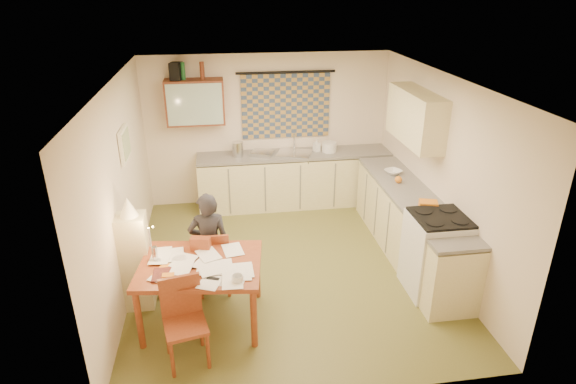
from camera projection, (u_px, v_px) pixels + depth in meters
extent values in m
cube|color=brown|center=(288.00, 267.00, 6.50)|extent=(4.00, 4.50, 0.02)
cube|color=white|center=(288.00, 79.00, 5.48)|extent=(4.00, 4.50, 0.02)
cube|color=beige|center=(268.00, 130.00, 8.03)|extent=(4.00, 0.02, 2.50)
cube|color=beige|center=(328.00, 285.00, 3.94)|extent=(4.00, 0.02, 2.50)
cube|color=beige|center=(121.00, 191.00, 5.71)|extent=(0.02, 4.50, 2.50)
cube|color=beige|center=(440.00, 172.00, 6.26)|extent=(0.02, 4.50, 2.50)
cube|color=navy|center=(286.00, 106.00, 7.87)|extent=(1.45, 0.03, 1.05)
cylinder|color=black|center=(286.00, 72.00, 7.63)|extent=(1.60, 0.04, 0.04)
cube|color=#5C2716|center=(195.00, 102.00, 7.49)|extent=(0.90, 0.34, 0.70)
cube|color=#99B2A5|center=(195.00, 105.00, 7.34)|extent=(0.84, 0.02, 0.64)
cube|color=beige|center=(416.00, 117.00, 6.49)|extent=(0.34, 1.30, 0.70)
cube|color=white|center=(124.00, 144.00, 5.90)|extent=(0.04, 0.50, 0.40)
cube|color=beige|center=(127.00, 144.00, 5.90)|extent=(0.01, 0.42, 0.32)
cube|color=beige|center=(297.00, 181.00, 8.14)|extent=(3.30, 0.60, 0.86)
cube|color=#63605D|center=(297.00, 154.00, 7.95)|extent=(3.30, 0.62, 0.04)
cube|color=beige|center=(409.00, 227.00, 6.62)|extent=(0.60, 2.95, 0.86)
cube|color=#63605D|center=(412.00, 196.00, 6.43)|extent=(0.62, 2.95, 0.04)
cube|color=white|center=(436.00, 255.00, 5.82)|extent=(0.66, 0.66, 0.99)
cube|color=black|center=(441.00, 217.00, 5.62)|extent=(0.63, 0.63, 0.03)
cube|color=silver|center=(294.00, 156.00, 7.96)|extent=(0.67, 0.61, 0.10)
cylinder|color=silver|center=(294.00, 142.00, 8.05)|extent=(0.04, 0.04, 0.28)
cube|color=silver|center=(262.00, 153.00, 7.86)|extent=(0.44, 0.41, 0.06)
cylinder|color=silver|center=(238.00, 149.00, 7.76)|extent=(0.19, 0.19, 0.24)
cylinder|color=white|center=(329.00, 147.00, 7.99)|extent=(0.28, 0.28, 0.16)
imported|color=white|center=(317.00, 145.00, 7.99)|extent=(0.15, 0.15, 0.21)
imported|color=white|center=(393.00, 172.00, 7.09)|extent=(0.41, 0.41, 0.06)
cube|color=orange|center=(428.00, 206.00, 5.96)|extent=(0.26, 0.22, 0.12)
sphere|color=orange|center=(398.00, 180.00, 6.77)|extent=(0.10, 0.10, 0.10)
cube|color=black|center=(176.00, 71.00, 7.26)|extent=(0.21, 0.23, 0.26)
cylinder|color=#195926|center=(183.00, 71.00, 7.28)|extent=(0.08, 0.08, 0.26)
cylinder|color=#5C2716|center=(202.00, 71.00, 7.32)|extent=(0.09, 0.09, 0.26)
cube|color=maroon|center=(200.00, 265.00, 5.18)|extent=(1.41, 1.15, 0.05)
cube|color=maroon|center=(214.00, 261.00, 5.84)|extent=(0.39, 0.39, 0.04)
cube|color=maroon|center=(213.00, 252.00, 5.59)|extent=(0.39, 0.04, 0.42)
cube|color=maroon|center=(185.00, 326.00, 4.72)|extent=(0.48, 0.48, 0.04)
cube|color=maroon|center=(180.00, 295.00, 4.78)|extent=(0.40, 0.12, 0.44)
imported|color=black|center=(209.00, 244.00, 5.72)|extent=(0.50, 0.34, 1.32)
cube|color=beige|center=(136.00, 262.00, 5.50)|extent=(0.32, 0.30, 1.18)
cone|color=white|center=(128.00, 207.00, 5.22)|extent=(0.20, 0.20, 0.22)
cube|color=maroon|center=(201.00, 244.00, 5.40)|extent=(0.24, 0.15, 0.16)
imported|color=white|center=(238.00, 279.00, 4.82)|extent=(0.19, 0.19, 0.09)
imported|color=maroon|center=(152.00, 276.00, 4.94)|extent=(0.20, 0.26, 0.02)
imported|color=orange|center=(158.00, 269.00, 5.05)|extent=(0.38, 0.40, 0.02)
cube|color=orange|center=(168.00, 276.00, 4.91)|extent=(0.12, 0.08, 0.04)
cube|color=black|center=(213.00, 279.00, 4.89)|extent=(0.14, 0.09, 0.02)
cylinder|color=silver|center=(155.00, 254.00, 5.17)|extent=(0.06, 0.06, 0.18)
cylinder|color=white|center=(150.00, 237.00, 5.11)|extent=(0.03, 0.03, 0.22)
sphere|color=#FFCC66|center=(153.00, 227.00, 5.06)|extent=(0.02, 0.02, 0.02)
cube|color=white|center=(231.00, 278.00, 4.91)|extent=(0.30, 0.35, 0.00)
cube|color=white|center=(238.00, 274.00, 4.98)|extent=(0.29, 0.35, 0.00)
cube|color=white|center=(178.00, 263.00, 5.16)|extent=(0.32, 0.36, 0.00)
cube|color=white|center=(237.00, 275.00, 4.96)|extent=(0.29, 0.34, 0.00)
cube|color=white|center=(233.00, 250.00, 5.42)|extent=(0.26, 0.33, 0.00)
cube|color=white|center=(211.00, 281.00, 4.85)|extent=(0.31, 0.36, 0.00)
cube|color=white|center=(242.00, 272.00, 4.99)|extent=(0.24, 0.32, 0.00)
cube|color=white|center=(243.00, 270.00, 5.03)|extent=(0.22, 0.30, 0.00)
cube|color=white|center=(163.00, 274.00, 4.96)|extent=(0.32, 0.36, 0.00)
cube|color=white|center=(162.00, 254.00, 5.32)|extent=(0.21, 0.30, 0.00)
cube|color=white|center=(207.00, 267.00, 5.07)|extent=(0.24, 0.32, 0.00)
cube|color=white|center=(174.00, 255.00, 5.30)|extent=(0.23, 0.31, 0.00)
cube|color=white|center=(223.00, 267.00, 5.08)|extent=(0.23, 0.31, 0.00)
cube|color=white|center=(206.00, 262.00, 5.17)|extent=(0.33, 0.36, 0.00)
cube|color=white|center=(160.00, 257.00, 5.24)|extent=(0.24, 0.32, 0.00)
cube|color=white|center=(208.00, 268.00, 5.04)|extent=(0.28, 0.34, 0.00)
cube|color=white|center=(184.00, 261.00, 5.17)|extent=(0.33, 0.36, 0.00)
cube|color=white|center=(182.00, 268.00, 5.05)|extent=(0.27, 0.33, 0.00)
cube|color=white|center=(233.00, 281.00, 4.82)|extent=(0.22, 0.30, 0.00)
cube|color=white|center=(208.00, 255.00, 5.28)|extent=(0.31, 0.35, 0.00)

